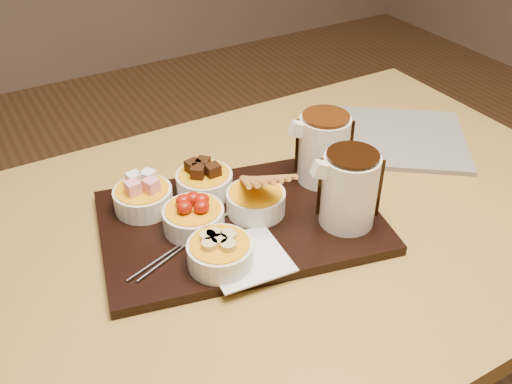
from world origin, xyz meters
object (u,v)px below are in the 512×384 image
serving_board (241,222)px  bowl_strawberries (194,219)px  pitcher_milk_chocolate (323,149)px  newspaper (389,137)px  pitcher_dark_chocolate (349,190)px  dining_table (281,261)px

serving_board → bowl_strawberries: bowl_strawberries is taller
pitcher_milk_chocolate → newspaper: (0.23, 0.07, -0.08)m
pitcher_dark_chocolate → newspaper: pitcher_dark_chocolate is taller
serving_board → dining_table: bearing=-0.9°
dining_table → serving_board: 0.13m
pitcher_dark_chocolate → pitcher_milk_chocolate: (0.04, 0.12, 0.00)m
bowl_strawberries → pitcher_dark_chocolate: 0.25m
serving_board → newspaper: 0.42m
pitcher_dark_chocolate → newspaper: (0.26, 0.19, -0.08)m
serving_board → pitcher_milk_chocolate: (0.19, 0.03, 0.07)m
dining_table → pitcher_milk_chocolate: size_ratio=9.66×
dining_table → pitcher_dark_chocolate: size_ratio=9.66×
dining_table → pitcher_dark_chocolate: pitcher_dark_chocolate is taller
pitcher_milk_chocolate → bowl_strawberries: bearing=-163.6°
serving_board → pitcher_dark_chocolate: 0.19m
pitcher_dark_chocolate → pitcher_milk_chocolate: bearing=85.6°
serving_board → bowl_strawberries: size_ratio=4.60×
newspaper → pitcher_milk_chocolate: bearing=-125.9°
dining_table → pitcher_dark_chocolate: (0.07, -0.08, 0.18)m
newspaper → bowl_strawberries: bearing=-133.1°
serving_board → pitcher_dark_chocolate: bearing=-20.0°
dining_table → serving_board: bearing=166.2°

